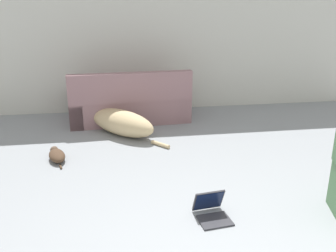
% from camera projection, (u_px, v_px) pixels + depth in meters
% --- Properties ---
extents(wall_back, '(7.08, 0.06, 2.56)m').
position_uv_depth(wall_back, '(162.00, 36.00, 6.39)').
color(wall_back, beige).
rests_on(wall_back, ground_plane).
extents(couch, '(1.93, 1.01, 0.84)m').
position_uv_depth(couch, '(129.00, 104.00, 6.09)').
color(couch, gray).
rests_on(couch, ground_plane).
extents(dog, '(1.21, 1.33, 0.36)m').
position_uv_depth(dog, '(120.00, 122.00, 5.48)').
color(dog, tan).
rests_on(dog, ground_plane).
extents(cat, '(0.29, 0.56, 0.12)m').
position_uv_depth(cat, '(57.00, 155.00, 4.63)').
color(cat, '#473323').
rests_on(cat, ground_plane).
extents(laptop_open, '(0.33, 0.37, 0.24)m').
position_uv_depth(laptop_open, '(211.00, 209.00, 3.43)').
color(laptop_open, '#2D2D33').
rests_on(laptop_open, ground_plane).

